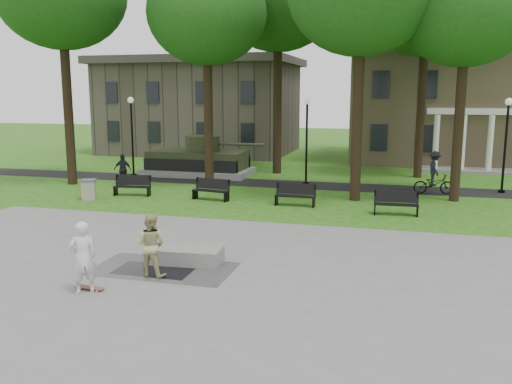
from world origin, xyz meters
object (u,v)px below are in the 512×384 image
cyclist (434,177)px  park_bench_0 (133,185)px  friend_watching (151,245)px  skateboarder (83,257)px  concrete_block (185,255)px  trash_bin (89,189)px

cyclist → park_bench_0: bearing=97.2°
park_bench_0 → friend_watching: bearing=-67.3°
skateboarder → cyclist: (9.15, 16.58, -0.07)m
concrete_block → park_bench_0: 11.44m
skateboarder → park_bench_0: (-5.14, 12.31, -0.42)m
park_bench_0 → trash_bin: size_ratio=1.92×
friend_watching → concrete_block: bearing=-104.8°
cyclist → trash_bin: 16.82m
skateboarder → trash_bin: (-6.65, 10.83, -0.46)m
skateboarder → park_bench_0: size_ratio=1.01×
skateboarder → cyclist: cyclist is taller
park_bench_0 → trash_bin: (-1.51, -1.49, -0.04)m
cyclist → trash_bin: size_ratio=2.24×
friend_watching → cyclist: size_ratio=0.82×
skateboarder → trash_bin: skateboarder is taller
concrete_block → cyclist: size_ratio=1.02×
friend_watching → park_bench_0: (-6.19, 10.67, -0.38)m
skateboarder → trash_bin: size_ratio=1.93×
skateboarder → park_bench_0: skateboarder is taller
concrete_block → friend_watching: 1.55m
skateboarder → cyclist: 18.94m
concrete_block → skateboarder: size_ratio=1.19×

